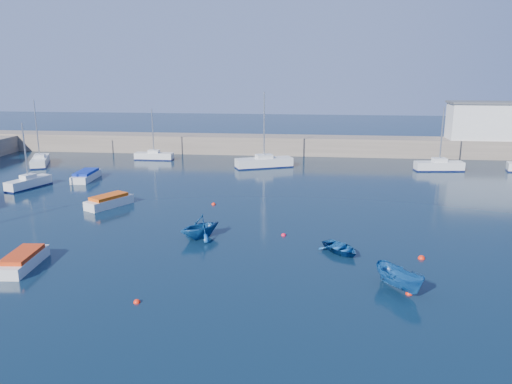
# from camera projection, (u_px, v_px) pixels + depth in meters

# --- Properties ---
(ground) EXTENTS (220.00, 220.00, 0.00)m
(ground) POSITION_uv_depth(u_px,v_px,m) (215.00, 280.00, 30.28)
(ground) COLOR #0B1E30
(ground) RESTS_ON ground
(back_wall) EXTENTS (96.00, 4.50, 2.60)m
(back_wall) POSITION_uv_depth(u_px,v_px,m) (273.00, 145.00, 74.31)
(back_wall) COLOR #7C6E5E
(back_wall) RESTS_ON ground
(harbor_office) EXTENTS (10.00, 4.00, 5.00)m
(harbor_office) POSITION_uv_depth(u_px,v_px,m) (486.00, 122.00, 70.18)
(harbor_office) COLOR silver
(harbor_office) RESTS_ON back_wall
(sailboat_3) EXTENTS (2.97, 5.33, 6.94)m
(sailboat_3) POSITION_uv_depth(u_px,v_px,m) (29.00, 183.00, 53.22)
(sailboat_3) COLOR silver
(sailboat_3) RESTS_ON ground
(sailboat_4) EXTENTS (4.24, 6.68, 8.48)m
(sailboat_4) POSITION_uv_depth(u_px,v_px,m) (40.00, 161.00, 65.77)
(sailboat_4) COLOR silver
(sailboat_4) RESTS_ON ground
(sailboat_5) EXTENTS (5.31, 1.53, 7.07)m
(sailboat_5) POSITION_uv_depth(u_px,v_px,m) (154.00, 156.00, 69.44)
(sailboat_5) COLOR silver
(sailboat_5) RESTS_ON ground
(sailboat_6) EXTENTS (7.52, 4.75, 9.59)m
(sailboat_6) POSITION_uv_depth(u_px,v_px,m) (264.00, 162.00, 64.14)
(sailboat_6) COLOR silver
(sailboat_6) RESTS_ON ground
(sailboat_7) EXTENTS (6.06, 2.41, 7.91)m
(sailboat_7) POSITION_uv_depth(u_px,v_px,m) (439.00, 166.00, 62.10)
(sailboat_7) COLOR silver
(sailboat_7) RESTS_ON ground
(motorboat_0) EXTENTS (1.96, 4.61, 1.00)m
(motorboat_0) POSITION_uv_depth(u_px,v_px,m) (23.00, 260.00, 32.13)
(motorboat_0) COLOR silver
(motorboat_0) RESTS_ON ground
(motorboat_1) EXTENTS (3.57, 4.73, 1.11)m
(motorboat_1) POSITION_uv_depth(u_px,v_px,m) (109.00, 201.00, 46.10)
(motorboat_1) COLOR silver
(motorboat_1) RESTS_ON ground
(motorboat_2) EXTENTS (2.09, 5.19, 1.05)m
(motorboat_2) POSITION_uv_depth(u_px,v_px,m) (86.00, 176.00, 57.08)
(motorboat_2) COLOR silver
(motorboat_2) RESTS_ON ground
(dinghy_center) EXTENTS (3.72, 3.89, 0.66)m
(dinghy_center) POSITION_uv_depth(u_px,v_px,m) (341.00, 248.00, 34.65)
(dinghy_center) COLOR navy
(dinghy_center) RESTS_ON ground
(dinghy_left) EXTENTS (4.48, 4.49, 1.79)m
(dinghy_left) POSITION_uv_depth(u_px,v_px,m) (200.00, 227.00, 37.51)
(dinghy_left) COLOR navy
(dinghy_left) RESTS_ON ground
(dinghy_right) EXTENTS (3.14, 3.72, 1.39)m
(dinghy_right) POSITION_uv_depth(u_px,v_px,m) (400.00, 279.00, 28.74)
(dinghy_right) COLOR navy
(dinghy_right) RESTS_ON ground
(buoy_0) EXTENTS (0.39, 0.39, 0.39)m
(buoy_0) POSITION_uv_depth(u_px,v_px,m) (137.00, 303.00, 27.37)
(buoy_0) COLOR red
(buoy_0) RESTS_ON ground
(buoy_1) EXTENTS (0.39, 0.39, 0.39)m
(buoy_1) POSITION_uv_depth(u_px,v_px,m) (284.00, 236.00, 38.26)
(buoy_1) COLOR red
(buoy_1) RESTS_ON ground
(buoy_2) EXTENTS (0.48, 0.48, 0.48)m
(buoy_2) POSITION_uv_depth(u_px,v_px,m) (421.00, 259.00, 33.64)
(buoy_2) COLOR red
(buoy_2) RESTS_ON ground
(buoy_3) EXTENTS (0.40, 0.40, 0.40)m
(buoy_3) POSITION_uv_depth(u_px,v_px,m) (214.00, 205.00, 46.85)
(buoy_3) COLOR red
(buoy_3) RESTS_ON ground
(buoy_5) EXTENTS (0.40, 0.40, 0.40)m
(buoy_5) POSITION_uv_depth(u_px,v_px,m) (409.00, 294.00, 28.38)
(buoy_5) COLOR red
(buoy_5) RESTS_ON ground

